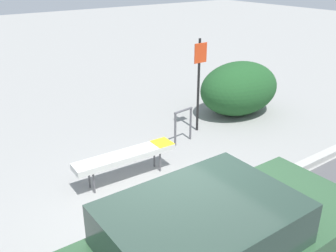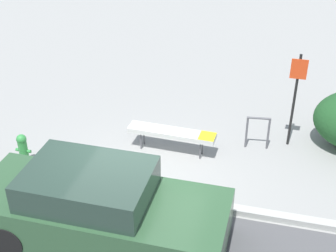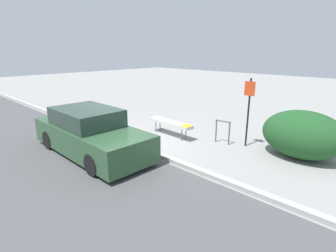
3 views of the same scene
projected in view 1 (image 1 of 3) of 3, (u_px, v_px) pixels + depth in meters
The scene contains 6 objects.
ground_plane at pixel (171, 232), 5.88m from camera, with size 60.00×60.00×0.00m, color gray.
curb at pixel (171, 228), 5.85m from camera, with size 60.00×0.20×0.13m.
bench at pixel (126, 156), 7.13m from camera, with size 2.05×0.49×0.57m.
bike_rack at pixel (183, 123), 8.63m from camera, with size 0.55×0.11×0.83m.
sign_post at pixel (199, 77), 8.92m from camera, with size 0.36×0.08×2.30m.
shrub_hedge at pixel (239, 88), 10.27m from camera, with size 2.40×1.70×1.45m.
Camera 1 is at (-2.81, -3.80, 3.86)m, focal length 40.00 mm.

